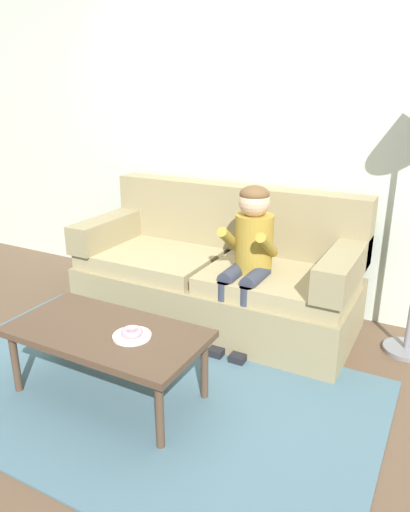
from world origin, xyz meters
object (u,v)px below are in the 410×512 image
Objects in this scene: toy_controller at (79,343)px; couch at (218,275)px; person_child at (249,250)px; coffee_table at (107,336)px; donut at (132,332)px.

couch is at bearing 29.29° from toy_controller.
toy_controller is (-0.99, -0.66, -0.65)m from person_child.
coffee_table is at bearing -94.42° from couch.
coffee_table is at bearing -179.53° from donut.
couch is at bearing 94.01° from donut.
coffee_table is 0.19m from donut.
coffee_table is 1.02× the size of person_child.
donut is at bearing -48.81° from toy_controller.
person_child is 4.87× the size of toy_controller.
coffee_table is 0.74m from toy_controller.
donut reaches higher than toy_controller.
person_child is at bearing 66.32° from coffee_table.
coffee_table is 1.12m from person_child.
toy_controller is at bearing -146.29° from person_child.
donut is (0.08, -1.21, 0.11)m from couch.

